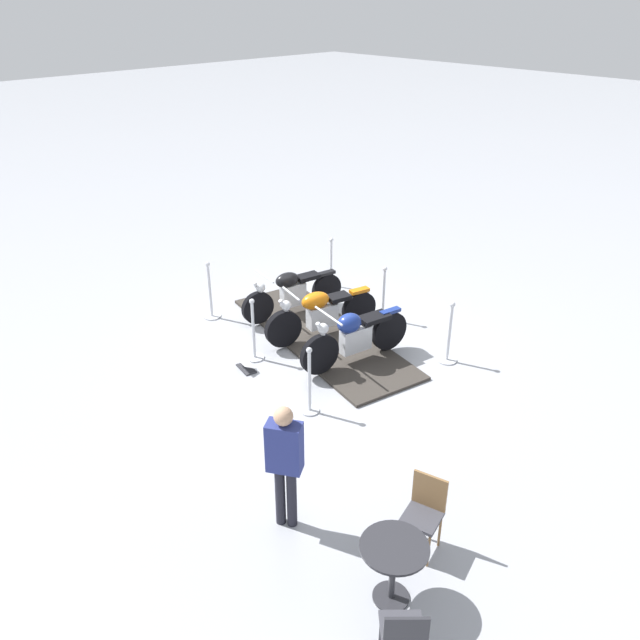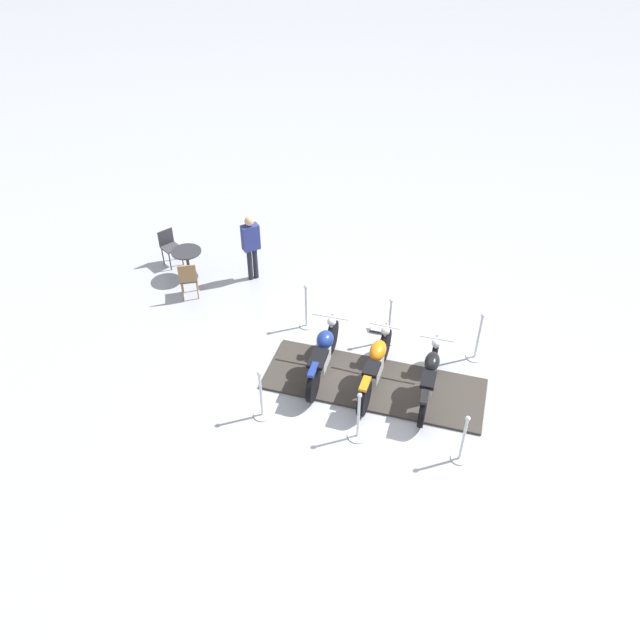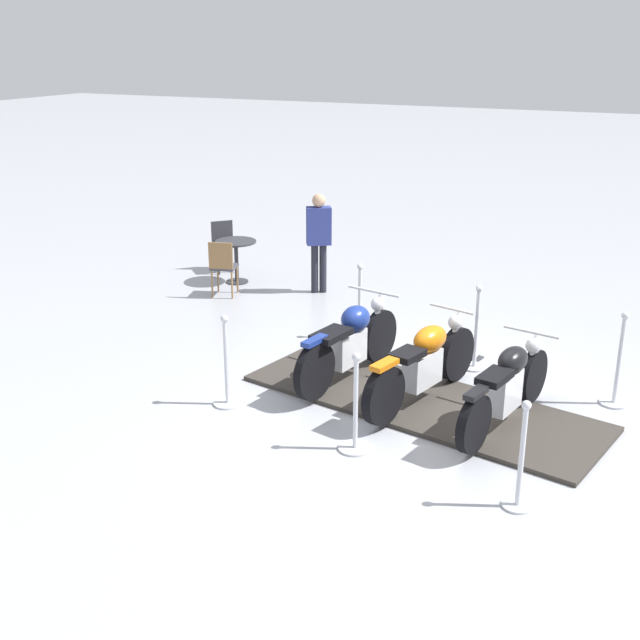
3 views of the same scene
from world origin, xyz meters
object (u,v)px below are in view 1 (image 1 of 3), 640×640
Objects in this scene: motorcycle_navy at (354,335)px; stanchion_right_front at (211,300)px; cafe_table at (394,560)px; info_placard at (246,366)px; cafe_chair_across_table at (403,634)px; stanchion_left_mid at (383,304)px; stanchion_left_front at (331,269)px; bystander_person at (285,457)px; cafe_chair_near_table at (425,509)px; stanchion_right_rear at (310,389)px; stanchion_right_mid at (254,339)px; motorcycle_copper at (321,312)px; motorcycle_black at (292,292)px; stanchion_left_rear at (448,343)px.

motorcycle_navy is 1.84× the size of stanchion_right_front.
motorcycle_navy is 2.83× the size of cafe_table.
info_placard is 0.48× the size of cafe_chair_across_table.
motorcycle_navy is 1.94× the size of stanchion_left_mid.
bystander_person reaches higher than stanchion_left_front.
cafe_table is at bearing -0.00° from cafe_chair_across_table.
cafe_chair_near_table is (-0.22, 0.79, -0.01)m from cafe_table.
stanchion_right_front is at bearing 31.46° from bystander_person.
motorcycle_navy is at bearing 13.63° from stanchion_right_front.
bystander_person is (1.47, -1.73, 0.60)m from stanchion_right_rear.
stanchion_right_mid is 0.99× the size of stanchion_right_front.
stanchion_right_rear reaches higher than motorcycle_navy.
motorcycle_copper is at bearing 132.16° from stanchion_right_rear.
stanchion_right_mid is at bearing 37.47° from motorcycle_black.
stanchion_left_mid is 1.01× the size of stanchion_left_front.
stanchion_right_mid is 5.21m from cafe_table.
motorcycle_black is 2.13m from info_placard.
stanchion_right_mid is (-1.29, -1.11, -0.18)m from motorcycle_navy.
motorcycle_copper is at bearing -81.41° from info_placard.
stanchion_right_front reaches higher than motorcycle_copper.
stanchion_left_rear is 1.01× the size of stanchion_right_rear.
motorcycle_copper reaches higher than cafe_chair_near_table.
motorcycle_black is 1.89× the size of stanchion_right_mid.
motorcycle_copper is 2.95× the size of cafe_table.
motorcycle_copper is (1.02, -0.21, 0.01)m from motorcycle_black.
stanchion_right_mid is 1.26× the size of cafe_chair_across_table.
stanchion_right_front reaches higher than cafe_chair_across_table.
stanchion_left_rear is at bearing 25.49° from stanchion_right_front.
cafe_chair_near_table is at bearing -13.87° from stanchion_right_front.
cafe_chair_across_table is (0.82, -1.35, -0.01)m from cafe_chair_near_table.
stanchion_right_front is at bearing -154.51° from stanchion_left_rear.
stanchion_right_mid reaches higher than cafe_chair_across_table.
stanchion_left_rear is at bearing 44.92° from stanchion_right_mid.
cafe_table is at bearing 67.65° from motorcycle_copper.
motorcycle_black is 1.93× the size of stanchion_right_rear.
stanchion_left_front reaches higher than motorcycle_black.
cafe_chair_near_table is 1.05× the size of cafe_chair_across_table.
cafe_chair_across_table is (5.21, -2.23, 0.48)m from info_placard.
motorcycle_navy reaches higher than info_placard.
motorcycle_black is 1.28× the size of bystander_person.
stanchion_left_front is at bearing -125.49° from motorcycle_copper.
motorcycle_navy is at bearing -140.94° from cafe_chair_near_table.
stanchion_left_mid is (0.28, 1.38, -0.20)m from motorcycle_copper.
stanchion_right_mid is at bearing -68.00° from stanchion_left_front.
motorcycle_black is 2.09m from motorcycle_navy.
stanchion_left_front is 7.88m from cafe_table.
stanchion_left_mid is at bearing -85.40° from info_placard.
stanchion_right_rear is (1.79, -0.36, 0.03)m from stanchion_right_mid.
bystander_person is at bearing -26.05° from stanchion_right_front.
stanchion_right_rear reaches higher than motorcycle_black.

